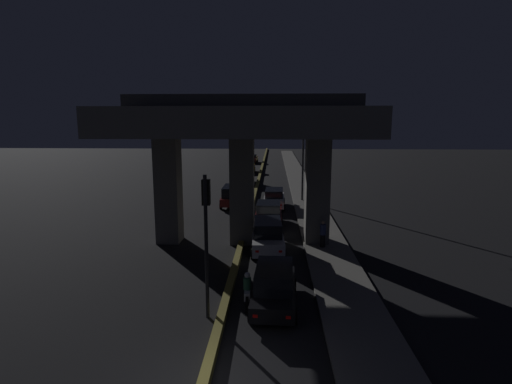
% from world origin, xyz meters
% --- Properties ---
extents(median_divider, '(0.33, 126.00, 0.32)m').
position_xyz_m(median_divider, '(0.00, 35.00, 0.16)').
color(median_divider, olive).
rests_on(median_divider, ground_plane).
extents(sidewalk_right, '(2.67, 126.00, 0.14)m').
position_xyz_m(sidewalk_right, '(5.09, 28.00, 0.07)').
color(sidewalk_right, slate).
rests_on(sidewalk_right, ground_plane).
extents(elevated_overpass, '(14.35, 11.32, 9.02)m').
position_xyz_m(elevated_overpass, '(0.00, 13.87, 6.80)').
color(elevated_overpass, slate).
rests_on(elevated_overpass, ground_plane).
extents(traffic_light_left_of_median, '(0.30, 0.49, 5.53)m').
position_xyz_m(traffic_light_left_of_median, '(-0.56, 4.19, 3.75)').
color(traffic_light_left_of_median, black).
rests_on(traffic_light_left_of_median, ground_plane).
extents(street_lamp, '(2.72, 0.32, 8.02)m').
position_xyz_m(street_lamp, '(4.21, 26.97, 4.78)').
color(street_lamp, '#2D2D30').
rests_on(street_lamp, ground_plane).
extents(car_black_lead, '(1.97, 4.45, 1.67)m').
position_xyz_m(car_black_lead, '(1.98, 5.20, 0.85)').
color(car_black_lead, black).
rests_on(car_black_lead, ground_plane).
extents(car_white_second, '(2.07, 4.62, 1.82)m').
position_xyz_m(car_white_second, '(1.60, 12.27, 0.92)').
color(car_white_second, silver).
rests_on(car_white_second, ground_plane).
extents(car_dark_red_third, '(2.10, 4.03, 1.66)m').
position_xyz_m(car_dark_red_third, '(1.57, 18.18, 0.87)').
color(car_dark_red_third, '#591414').
rests_on(car_dark_red_third, ground_plane).
extents(car_white_fourth, '(1.94, 4.43, 1.63)m').
position_xyz_m(car_white_fourth, '(1.97, 24.13, 0.84)').
color(car_white_fourth, silver).
rests_on(car_white_fourth, ground_plane).
extents(car_dark_red_lead_oncoming, '(1.84, 4.51, 1.80)m').
position_xyz_m(car_dark_red_lead_oncoming, '(-1.78, 24.64, 0.95)').
color(car_dark_red_lead_oncoming, '#591414').
rests_on(car_dark_red_lead_oncoming, ground_plane).
extents(car_dark_red_second_oncoming, '(2.11, 4.89, 1.82)m').
position_xyz_m(car_dark_red_second_oncoming, '(-1.84, 37.71, 0.97)').
color(car_dark_red_second_oncoming, '#591414').
rests_on(car_dark_red_second_oncoming, ground_plane).
extents(car_taxi_yellow_third_oncoming, '(1.98, 4.30, 1.46)m').
position_xyz_m(car_taxi_yellow_third_oncoming, '(-1.74, 48.66, 0.76)').
color(car_taxi_yellow_third_oncoming, gold).
rests_on(car_taxi_yellow_third_oncoming, ground_plane).
extents(car_dark_red_fourth_oncoming, '(1.98, 4.46, 1.44)m').
position_xyz_m(car_dark_red_fourth_oncoming, '(-2.02, 62.64, 0.75)').
color(car_dark_red_fourth_oncoming, '#591414').
rests_on(car_dark_red_fourth_oncoming, ground_plane).
extents(motorcycle_white_filtering_near, '(0.33, 1.89, 1.41)m').
position_xyz_m(motorcycle_white_filtering_near, '(0.89, 5.16, 0.60)').
color(motorcycle_white_filtering_near, black).
rests_on(motorcycle_white_filtering_near, ground_plane).
extents(motorcycle_blue_filtering_mid, '(0.32, 1.90, 1.48)m').
position_xyz_m(motorcycle_blue_filtering_mid, '(0.84, 12.55, 0.63)').
color(motorcycle_blue_filtering_mid, black).
rests_on(motorcycle_blue_filtering_mid, ground_plane).
extents(pedestrian_on_sidewalk, '(0.36, 0.36, 1.57)m').
position_xyz_m(pedestrian_on_sidewalk, '(4.83, 12.65, 0.92)').
color(pedestrian_on_sidewalk, black).
rests_on(pedestrian_on_sidewalk, sidewalk_right).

